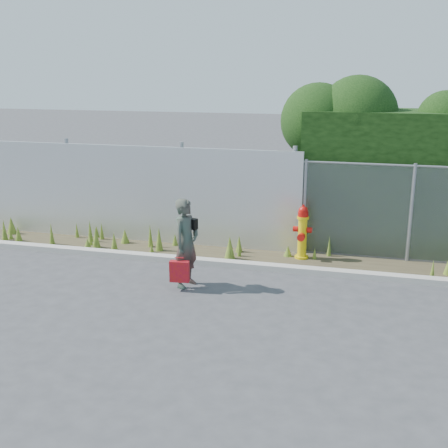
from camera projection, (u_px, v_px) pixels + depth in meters
ground at (221, 303)px, 9.57m from camera, size 80.00×80.00×0.00m
curb at (243, 265)px, 11.23m from camera, size 16.00×0.22×0.12m
weed_strip at (224, 250)px, 11.94m from camera, size 16.00×1.24×0.55m
corrugated_fence at (117, 193)px, 12.84m from camera, size 8.50×0.21×2.30m
fire_hydrant at (302, 233)px, 11.63m from camera, size 0.39×0.35×1.17m
woman at (186, 243)px, 10.12m from camera, size 0.57×0.69×1.64m
red_tote_bag at (180, 271)px, 10.00m from camera, size 0.35×0.13×0.46m
black_shoulder_bag at (190, 223)px, 10.15m from camera, size 0.26×0.11×0.20m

